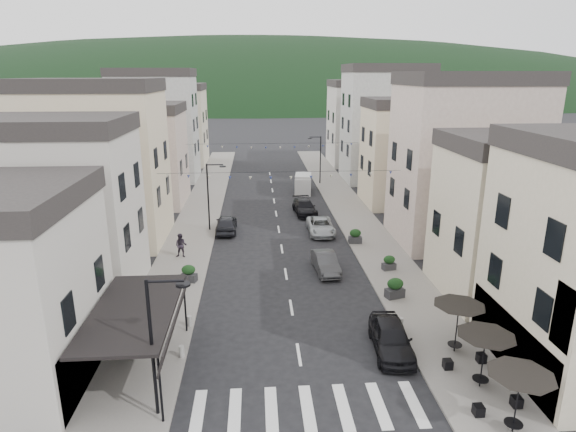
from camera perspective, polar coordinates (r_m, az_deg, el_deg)
name	(u,v)px	position (r m, az deg, el deg)	size (l,w,h in m)	color
sidewalk_left	(201,212)	(48.89, -10.28, 0.49)	(4.00, 76.00, 0.12)	slate
sidewalk_right	(349,209)	(49.49, 7.24, 0.82)	(4.00, 76.00, 0.12)	slate
hill_backdrop	(257,96)	(315.02, -3.67, 14.03)	(640.00, 360.00, 70.00)	black
boutique_awning	(140,312)	(22.84, -17.19, -10.83)	(3.77, 7.50, 3.28)	black
buildings_row_left	(138,144)	(54.44, -17.39, 8.16)	(10.20, 54.16, 14.00)	beige
buildings_row_right	(407,141)	(54.36, 13.90, 8.62)	(10.20, 54.16, 14.50)	beige
cafe_terrace	(485,341)	(22.82, 22.35, -13.56)	(2.50, 8.10, 2.53)	black
streetlamp_left_near	(158,334)	(19.68, -15.13, -13.37)	(1.70, 0.56, 6.00)	black
streetlamp_left_far	(211,190)	(42.03, -9.10, 3.06)	(1.70, 0.56, 6.00)	black
streetlamp_right_far	(318,155)	(60.02, 3.60, 7.24)	(1.70, 0.56, 6.00)	black
bollards	(300,353)	(24.07, 1.41, -15.89)	(11.66, 10.26, 0.60)	gray
bunting_near	(281,176)	(37.58, -0.86, 4.73)	(19.00, 0.28, 0.62)	black
bunting_far	(273,147)	(53.33, -1.80, 8.23)	(19.00, 0.28, 0.62)	black
parked_car_a	(391,337)	(25.11, 12.14, -13.89)	(1.81, 4.51, 1.54)	black
parked_car_b	(326,263)	(33.80, 4.48, -5.52)	(1.42, 4.08, 1.34)	#323234
parked_car_c	(321,226)	(41.73, 3.90, -1.20)	(2.18, 4.72, 1.31)	#989CA0
parked_car_d	(305,207)	(47.41, 1.98, 1.05)	(1.95, 4.79, 1.39)	black
parked_car_e	(226,224)	(42.32, -7.32, -0.91)	(1.78, 4.43, 1.51)	black
delivery_van	(303,183)	(56.26, 1.81, 3.93)	(2.37, 4.81, 2.22)	#BAB9BC
pedestrian_a	(155,315)	(26.95, -15.53, -11.23)	(0.68, 0.44, 1.86)	black
pedestrian_b	(181,245)	(36.75, -12.56, -3.43)	(0.89, 0.69, 1.83)	#27202B
planter_la	(128,344)	(25.61, -18.44, -14.16)	(1.02, 0.77, 1.02)	#2C2C2F
planter_lb	(189,273)	(32.59, -11.69, -6.68)	(1.15, 0.83, 1.15)	#28282B
planter_ra	(395,288)	(30.44, 12.57, -8.33)	(1.27, 0.94, 1.27)	#29292B
planter_rb	(389,263)	(34.53, 11.90, -5.44)	(1.02, 0.71, 1.04)	#2D2D30
planter_rc	(355,236)	(39.33, 7.97, -2.38)	(1.08, 0.62, 1.18)	#2E2E30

